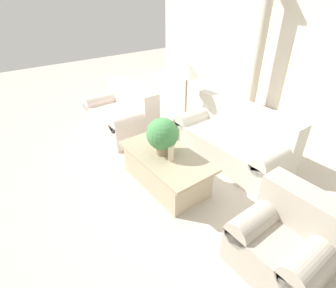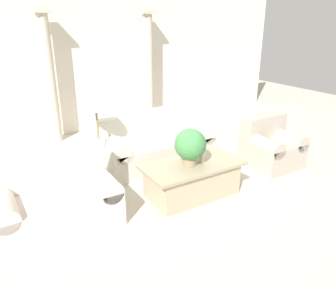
{
  "view_description": "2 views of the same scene",
  "coord_description": "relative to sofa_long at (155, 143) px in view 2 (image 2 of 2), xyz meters",
  "views": [
    {
      "loc": [
        2.4,
        -2.3,
        2.5
      ],
      "look_at": [
        -0.2,
        -0.34,
        0.54
      ],
      "focal_mm": 28.0,
      "sensor_mm": 36.0,
      "label": 1
    },
    {
      "loc": [
        -2.53,
        -3.92,
        2.4
      ],
      "look_at": [
        -0.18,
        -0.05,
        0.67
      ],
      "focal_mm": 35.0,
      "sensor_mm": 36.0,
      "label": 2
    }
  ],
  "objects": [
    {
      "name": "armchair",
      "position": [
        1.64,
        -1.14,
        0.0
      ],
      "size": [
        0.85,
        0.8,
        0.85
      ],
      "color": "#ADA393",
      "rests_on": "ground_plane"
    },
    {
      "name": "coffee_table",
      "position": [
        -0.13,
        -1.3,
        -0.1
      ],
      "size": [
        1.42,
        0.74,
        0.5
      ],
      "color": "tan",
      "rests_on": "ground_plane"
    },
    {
      "name": "ground_plane",
      "position": [
        -0.08,
        -0.8,
        -0.35
      ],
      "size": [
        16.0,
        16.0,
        0.0
      ],
      "primitive_type": "plane",
      "color": "#BCB2A3"
    },
    {
      "name": "loveseat",
      "position": [
        -1.97,
        -0.98,
        0.0
      ],
      "size": [
        1.43,
        0.91,
        0.89
      ],
      "color": "beige",
      "rests_on": "ground_plane"
    },
    {
      "name": "wall_back",
      "position": [
        -0.08,
        2.4,
        1.25
      ],
      "size": [
        10.0,
        0.06,
        3.2
      ],
      "color": "silver",
      "rests_on": "ground_plane"
    },
    {
      "name": "pillar_candle",
      "position": [
        0.02,
        -1.33,
        0.25
      ],
      "size": [
        0.08,
        0.08,
        0.22
      ],
      "color": "beige",
      "rests_on": "coffee_table"
    },
    {
      "name": "floor_lamp",
      "position": [
        -1.07,
        -0.14,
        0.88
      ],
      "size": [
        0.41,
        0.41,
        1.42
      ],
      "color": "gray",
      "rests_on": "ground_plane"
    },
    {
      "name": "column_right",
      "position": [
        0.98,
        2.06,
        0.96
      ],
      "size": [
        0.32,
        0.32,
        2.57
      ],
      "color": "beige",
      "rests_on": "ground_plane"
    },
    {
      "name": "sofa_long",
      "position": [
        0.0,
        0.0,
        0.0
      ],
      "size": [
        1.91,
        0.91,
        0.89
      ],
      "color": "beige",
      "rests_on": "ground_plane"
    },
    {
      "name": "potted_plant",
      "position": [
        -0.18,
        -1.31,
        0.44
      ],
      "size": [
        0.44,
        0.44,
        0.53
      ],
      "color": "#937F60",
      "rests_on": "coffee_table"
    },
    {
      "name": "column_left",
      "position": [
        -1.23,
        2.06,
        0.96
      ],
      "size": [
        0.32,
        0.32,
        2.57
      ],
      "color": "beige",
      "rests_on": "ground_plane"
    }
  ]
}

